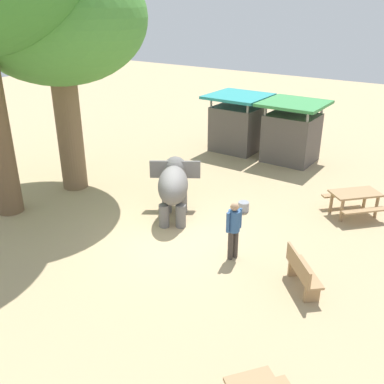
{
  "coord_description": "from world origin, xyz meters",
  "views": [
    {
      "loc": [
        6.72,
        -8.79,
        6.28
      ],
      "look_at": [
        -0.31,
        1.44,
        0.8
      ],
      "focal_mm": 40.52,
      "sensor_mm": 36.0,
      "label": 1
    }
  ],
  "objects_px": {
    "elephant": "(174,184)",
    "market_stall_green": "(291,135)",
    "feed_bucket": "(244,207)",
    "wooden_bench": "(302,271)",
    "picnic_table_near": "(355,198)",
    "market_stall_teal": "(237,126)",
    "shade_tree_secondary": "(56,20)",
    "person_handler": "(234,226)"
  },
  "relations": [
    {
      "from": "elephant",
      "to": "market_stall_green",
      "type": "xyz_separation_m",
      "value": [
        0.96,
        7.0,
        0.06
      ]
    },
    {
      "from": "elephant",
      "to": "feed_bucket",
      "type": "relative_size",
      "value": 6.47
    },
    {
      "from": "wooden_bench",
      "to": "elephant",
      "type": "bearing_deg",
      "value": -148.75
    },
    {
      "from": "picnic_table_near",
      "to": "market_stall_green",
      "type": "bearing_deg",
      "value": 88.16
    },
    {
      "from": "wooden_bench",
      "to": "market_stall_teal",
      "type": "bearing_deg",
      "value": 174.79
    },
    {
      "from": "elephant",
      "to": "wooden_bench",
      "type": "xyz_separation_m",
      "value": [
        4.77,
        -1.38,
        -0.61
      ]
    },
    {
      "from": "wooden_bench",
      "to": "picnic_table_near",
      "type": "bearing_deg",
      "value": 138.46
    },
    {
      "from": "shade_tree_secondary",
      "to": "market_stall_teal",
      "type": "relative_size",
      "value": 3.16
    },
    {
      "from": "shade_tree_secondary",
      "to": "feed_bucket",
      "type": "bearing_deg",
      "value": 15.56
    },
    {
      "from": "shade_tree_secondary",
      "to": "market_stall_teal",
      "type": "height_order",
      "value": "shade_tree_secondary"
    },
    {
      "from": "picnic_table_near",
      "to": "market_stall_green",
      "type": "relative_size",
      "value": 0.84
    },
    {
      "from": "market_stall_green",
      "to": "feed_bucket",
      "type": "relative_size",
      "value": 7.0
    },
    {
      "from": "shade_tree_secondary",
      "to": "feed_bucket",
      "type": "height_order",
      "value": "shade_tree_secondary"
    },
    {
      "from": "picnic_table_near",
      "to": "feed_bucket",
      "type": "relative_size",
      "value": 5.85
    },
    {
      "from": "feed_bucket",
      "to": "wooden_bench",
      "type": "bearing_deg",
      "value": -43.2
    },
    {
      "from": "elephant",
      "to": "market_stall_teal",
      "type": "distance_m",
      "value": 7.19
    },
    {
      "from": "wooden_bench",
      "to": "feed_bucket",
      "type": "bearing_deg",
      "value": -175.86
    },
    {
      "from": "wooden_bench",
      "to": "picnic_table_near",
      "type": "xyz_separation_m",
      "value": [
        -0.09,
        4.66,
        0.12
      ]
    },
    {
      "from": "picnic_table_near",
      "to": "wooden_bench",
      "type": "bearing_deg",
      "value": -135.77
    },
    {
      "from": "wooden_bench",
      "to": "market_stall_green",
      "type": "bearing_deg",
      "value": 161.83
    },
    {
      "from": "shade_tree_secondary",
      "to": "market_stall_teal",
      "type": "xyz_separation_m",
      "value": [
        2.77,
        7.17,
        -4.61
      ]
    },
    {
      "from": "person_handler",
      "to": "feed_bucket",
      "type": "height_order",
      "value": "person_handler"
    },
    {
      "from": "shade_tree_secondary",
      "to": "picnic_table_near",
      "type": "height_order",
      "value": "shade_tree_secondary"
    },
    {
      "from": "person_handler",
      "to": "feed_bucket",
      "type": "distance_m",
      "value": 2.99
    },
    {
      "from": "market_stall_green",
      "to": "picnic_table_near",
      "type": "bearing_deg",
      "value": -44.94
    },
    {
      "from": "person_handler",
      "to": "picnic_table_near",
      "type": "bearing_deg",
      "value": -94.15
    },
    {
      "from": "wooden_bench",
      "to": "feed_bucket",
      "type": "height_order",
      "value": "wooden_bench"
    },
    {
      "from": "market_stall_teal",
      "to": "market_stall_green",
      "type": "bearing_deg",
      "value": 0.0
    },
    {
      "from": "person_handler",
      "to": "wooden_bench",
      "type": "height_order",
      "value": "person_handler"
    },
    {
      "from": "shade_tree_secondary",
      "to": "picnic_table_near",
      "type": "bearing_deg",
      "value": 20.76
    },
    {
      "from": "shade_tree_secondary",
      "to": "market_stall_green",
      "type": "height_order",
      "value": "shade_tree_secondary"
    },
    {
      "from": "shade_tree_secondary",
      "to": "picnic_table_near",
      "type": "xyz_separation_m",
      "value": [
        9.1,
        3.45,
        -5.16
      ]
    },
    {
      "from": "feed_bucket",
      "to": "elephant",
      "type": "bearing_deg",
      "value": -137.62
    },
    {
      "from": "picnic_table_near",
      "to": "market_stall_green",
      "type": "xyz_separation_m",
      "value": [
        -3.72,
        3.72,
        0.55
      ]
    },
    {
      "from": "wooden_bench",
      "to": "feed_bucket",
      "type": "distance_m",
      "value": 4.26
    },
    {
      "from": "shade_tree_secondary",
      "to": "wooden_bench",
      "type": "xyz_separation_m",
      "value": [
        9.19,
        -1.21,
        -5.28
      ]
    },
    {
      "from": "picnic_table_near",
      "to": "market_stall_teal",
      "type": "relative_size",
      "value": 0.84
    },
    {
      "from": "person_handler",
      "to": "wooden_bench",
      "type": "xyz_separation_m",
      "value": [
        1.99,
        -0.25,
        -0.48
      ]
    },
    {
      "from": "elephant",
      "to": "shade_tree_secondary",
      "type": "bearing_deg",
      "value": 59.28
    },
    {
      "from": "shade_tree_secondary",
      "to": "market_stall_green",
      "type": "distance_m",
      "value": 10.07
    },
    {
      "from": "person_handler",
      "to": "market_stall_teal",
      "type": "bearing_deg",
      "value": -42.3
    },
    {
      "from": "elephant",
      "to": "market_stall_teal",
      "type": "bearing_deg",
      "value": -19.67
    }
  ]
}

